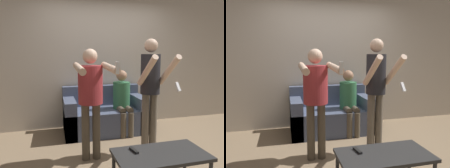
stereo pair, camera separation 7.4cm
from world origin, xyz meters
TOP-DOWN VIEW (x-y plane):
  - ground_plane at (0.00, 0.00)m, footprint 14.00×14.00m
  - wall_back at (0.00, 1.57)m, footprint 6.40×0.06m
  - couch at (-0.06, 1.13)m, footprint 1.51×0.81m
  - person_standing_left at (-0.50, 0.07)m, footprint 0.45×0.82m
  - person_standing_right at (0.38, 0.07)m, footprint 0.40×0.66m
  - person_seated at (0.24, 0.97)m, footprint 0.32×0.53m
  - coffee_table at (0.08, -0.82)m, footprint 0.98×0.52m
  - remote_on_table at (-0.17, -0.71)m, footprint 0.06×0.15m

SIDE VIEW (x-z plane):
  - ground_plane at x=0.00m, z-range 0.00..0.00m
  - couch at x=-0.06m, z-range -0.12..0.72m
  - coffee_table at x=0.08m, z-range 0.17..0.61m
  - remote_on_table at x=-0.17m, z-range 0.43..0.46m
  - person_seated at x=0.24m, z-range 0.06..1.23m
  - person_standing_left at x=-0.50m, z-range 0.20..1.74m
  - person_standing_right at x=0.38m, z-range 0.19..1.87m
  - wall_back at x=0.00m, z-range 0.00..2.70m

